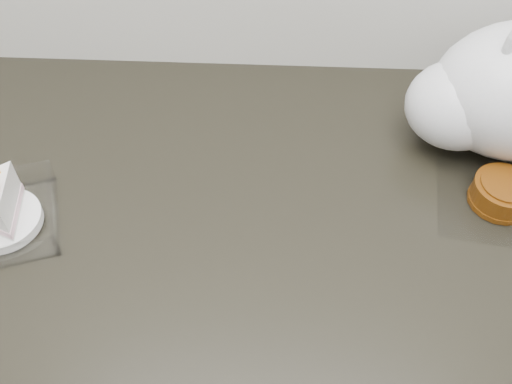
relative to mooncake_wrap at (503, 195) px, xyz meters
The scene contains 3 objects.
counter 0.57m from the mooncake_wrap, behind, with size 2.04×0.64×0.90m.
mooncake_wrap is the anchor object (origin of this frame).
plastic_bag 0.15m from the mooncake_wrap, 82.64° to the left, with size 0.33×0.27×0.24m.
Camera 1 is at (0.02, 1.17, 1.51)m, focal length 40.00 mm.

